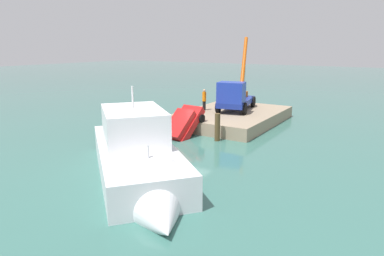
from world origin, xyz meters
name	(u,v)px	position (x,y,z in m)	size (l,w,h in m)	color
ground	(189,140)	(0.00, 0.00, 0.00)	(200.00, 200.00, 0.00)	#386B60
dock	(232,117)	(-6.95, 0.00, 0.49)	(10.79, 7.56, 0.99)	gray
crane_truck	(235,95)	(-7.41, 0.06, 2.36)	(9.01, 3.78, 6.51)	navy
dock_worker	(204,99)	(-6.12, -2.34, 1.96)	(0.34, 0.34, 1.89)	black
salvaged_car	(180,129)	(-0.39, -1.05, 0.60)	(3.95, 2.35, 3.42)	red
moored_yacht	(141,172)	(7.92, 2.28, 0.60)	(10.63, 11.66, 6.20)	white
piling_near	(173,125)	(-0.86, -2.03, 0.70)	(0.41, 0.41, 1.40)	#504B1E
piling_mid	(217,127)	(-0.94, 1.77, 0.99)	(0.39, 0.39, 1.99)	#4F3C21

